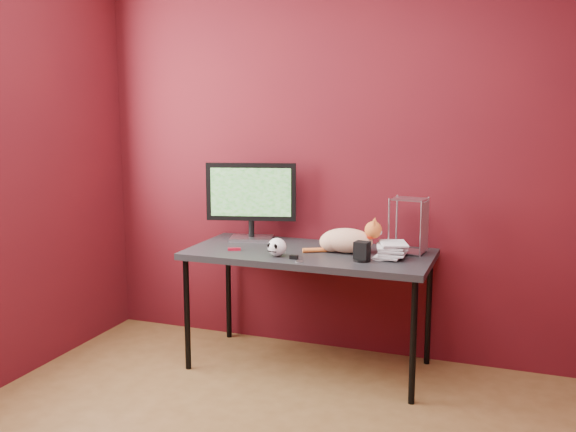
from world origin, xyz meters
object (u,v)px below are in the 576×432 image
(desk, at_px, (309,259))
(book_stack, at_px, (381,172))
(skull_mug, at_px, (277,247))
(monitor, at_px, (251,197))
(speaker, at_px, (362,252))
(cat, at_px, (347,240))

(desk, distance_m, book_stack, 0.71)
(skull_mug, bearing_deg, book_stack, 34.75)
(desk, xyz_separation_m, monitor, (-0.47, 0.19, 0.34))
(monitor, bearing_deg, desk, -37.34)
(skull_mug, bearing_deg, speaker, 21.66)
(desk, xyz_separation_m, book_stack, (0.43, 0.01, 0.56))
(monitor, bearing_deg, book_stack, -26.86)
(cat, bearing_deg, skull_mug, -150.40)
(cat, xyz_separation_m, speaker, (0.14, -0.18, -0.02))
(monitor, xyz_separation_m, skull_mug, (0.33, -0.38, -0.23))
(monitor, xyz_separation_m, speaker, (0.84, -0.33, -0.23))
(monitor, height_order, book_stack, book_stack)
(speaker, bearing_deg, skull_mug, -164.78)
(skull_mug, relative_size, speaker, 1.03)
(skull_mug, relative_size, book_stack, 0.12)
(monitor, height_order, speaker, monitor)
(cat, bearing_deg, speaker, -55.93)
(desk, xyz_separation_m, cat, (0.23, 0.04, 0.13))
(desk, xyz_separation_m, skull_mug, (-0.14, -0.20, 0.11))
(monitor, distance_m, book_stack, 0.95)
(desk, distance_m, skull_mug, 0.26)
(speaker, distance_m, book_stack, 0.48)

